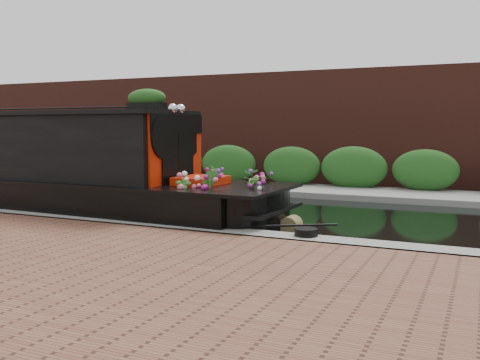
% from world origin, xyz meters
% --- Properties ---
extents(ground, '(80.00, 80.00, 0.00)m').
position_xyz_m(ground, '(0.00, 0.00, 0.00)').
color(ground, black).
rests_on(ground, ground).
extents(near_bank_coping, '(40.00, 0.60, 0.50)m').
position_xyz_m(near_bank_coping, '(0.00, -3.30, 0.00)').
color(near_bank_coping, gray).
rests_on(near_bank_coping, ground).
extents(far_bank_path, '(40.00, 2.40, 0.34)m').
position_xyz_m(far_bank_path, '(0.00, 4.20, 0.00)').
color(far_bank_path, gray).
rests_on(far_bank_path, ground).
extents(far_hedge, '(40.00, 1.10, 2.80)m').
position_xyz_m(far_hedge, '(0.00, 5.10, 0.00)').
color(far_hedge, '#22551C').
rests_on(far_hedge, ground).
extents(far_brick_wall, '(40.00, 1.00, 8.00)m').
position_xyz_m(far_brick_wall, '(0.00, 7.20, 0.00)').
color(far_brick_wall, '#53251C').
rests_on(far_brick_wall, ground).
extents(narrowboat, '(13.08, 2.65, 3.06)m').
position_xyz_m(narrowboat, '(-4.41, -2.04, 0.91)').
color(narrowboat, black).
rests_on(narrowboat, ground).
extents(rope_fender, '(0.36, 0.37, 0.36)m').
position_xyz_m(rope_fender, '(2.54, -2.04, 0.18)').
color(rope_fender, brown).
rests_on(rope_fender, ground).
extents(coiled_mooring_rope, '(0.39, 0.39, 0.12)m').
position_xyz_m(coiled_mooring_rope, '(3.20, -3.17, 0.31)').
color(coiled_mooring_rope, black).
rests_on(coiled_mooring_rope, near_bank_coping).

